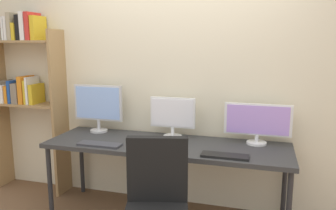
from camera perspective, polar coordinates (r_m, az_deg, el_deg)
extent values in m
cube|color=beige|center=(3.38, 1.74, 4.60)|extent=(4.63, 0.10, 2.60)
cube|color=#333333|center=(3.10, -0.26, -6.91)|extent=(2.23, 0.68, 0.04)
cylinder|color=#262628|center=(3.43, -19.51, -12.35)|extent=(0.04, 0.04, 0.70)
cylinder|color=#262628|center=(3.88, -14.50, -9.38)|extent=(0.04, 0.04, 0.70)
cylinder|color=#262628|center=(3.39, 19.24, -12.59)|extent=(0.04, 0.04, 0.70)
cube|color=#9E7A4C|center=(3.79, -17.94, -1.46)|extent=(0.03, 0.28, 1.79)
cube|color=#9E7A4C|center=(4.01, -22.76, 0.16)|extent=(0.76, 0.28, 0.02)
cube|color=#9E7A4C|center=(3.96, -23.46, 9.90)|extent=(0.76, 0.28, 0.02)
cube|color=white|center=(4.21, -26.42, 1.84)|extent=(0.03, 0.22, 0.19)
cube|color=gray|center=(4.19, -26.10, 2.17)|extent=(0.03, 0.22, 0.24)
cube|color=white|center=(4.15, -25.71, 1.82)|extent=(0.06, 0.22, 0.20)
cube|color=orange|center=(4.13, -25.03, 1.78)|extent=(0.04, 0.22, 0.19)
cube|color=#1E4799|center=(4.09, -24.59, 2.15)|extent=(0.04, 0.22, 0.25)
cube|color=gray|center=(4.06, -24.06, 1.94)|extent=(0.04, 0.22, 0.22)
cube|color=gray|center=(4.03, -23.64, 1.91)|extent=(0.03, 0.22, 0.22)
cube|color=orange|center=(3.99, -23.04, 2.45)|extent=(0.05, 0.22, 0.30)
cube|color=gold|center=(3.97, -22.39, 2.16)|extent=(0.03, 0.22, 0.26)
cube|color=white|center=(3.94, -22.10, 2.37)|extent=(0.02, 0.22, 0.29)
cube|color=gold|center=(3.93, -21.49, 1.80)|extent=(0.05, 0.22, 0.21)
cube|color=orange|center=(4.13, -26.61, 11.30)|extent=(0.05, 0.22, 0.21)
cube|color=tan|center=(4.10, -25.94, 11.17)|extent=(0.05, 0.22, 0.18)
cube|color=white|center=(4.06, -25.46, 11.63)|extent=(0.02, 0.22, 0.24)
cube|color=white|center=(4.04, -25.07, 11.71)|extent=(0.03, 0.22, 0.25)
cube|color=tan|center=(4.01, -24.59, 12.04)|extent=(0.05, 0.22, 0.29)
cube|color=gold|center=(3.97, -24.00, 11.34)|extent=(0.04, 0.22, 0.18)
cube|color=black|center=(3.95, -23.34, 11.98)|extent=(0.05, 0.22, 0.26)
cube|color=white|center=(3.90, -22.76, 12.27)|extent=(0.05, 0.22, 0.29)
cube|color=red|center=(3.87, -22.04, 12.32)|extent=(0.05, 0.22, 0.29)
cube|color=gold|center=(3.85, -21.24, 12.12)|extent=(0.05, 0.22, 0.25)
cube|color=black|center=(2.46, -1.81, -10.85)|extent=(0.44, 0.18, 0.48)
cylinder|color=silver|center=(3.57, -11.69, -4.28)|extent=(0.18, 0.18, 0.02)
cylinder|color=silver|center=(3.55, -11.73, -3.33)|extent=(0.03, 0.03, 0.10)
cube|color=silver|center=(3.51, -11.83, 0.39)|extent=(0.53, 0.03, 0.36)
cube|color=#8CB2F2|center=(3.50, -11.96, 0.34)|extent=(0.48, 0.01, 0.33)
cylinder|color=silver|center=(3.28, 0.78, -5.36)|extent=(0.18, 0.18, 0.02)
cylinder|color=silver|center=(3.27, 0.78, -4.51)|extent=(0.03, 0.03, 0.08)
cube|color=silver|center=(3.23, 0.81, -1.28)|extent=(0.44, 0.03, 0.29)
cube|color=white|center=(3.21, 0.73, -1.34)|extent=(0.41, 0.01, 0.26)
cylinder|color=silver|center=(3.18, 14.86, -6.26)|extent=(0.18, 0.18, 0.02)
cylinder|color=silver|center=(3.16, 14.89, -5.54)|extent=(0.03, 0.03, 0.06)
cube|color=silver|center=(3.13, 15.05, -2.41)|extent=(0.60, 0.03, 0.29)
cube|color=#B28CE5|center=(3.11, 15.04, -2.48)|extent=(0.55, 0.01, 0.26)
cube|color=#38383D|center=(3.09, -11.58, -6.60)|extent=(0.40, 0.13, 0.02)
cube|color=black|center=(2.77, 9.68, -8.54)|extent=(0.38, 0.13, 0.02)
ellipsoid|color=silver|center=(2.92, 2.19, -7.25)|extent=(0.06, 0.10, 0.03)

